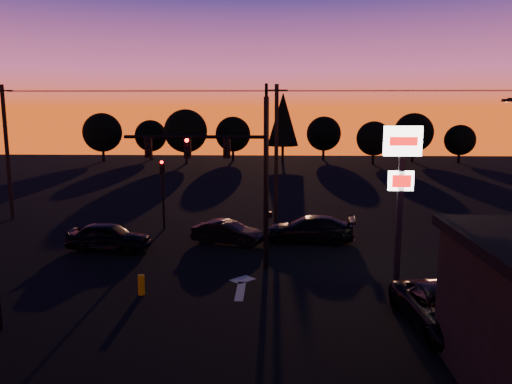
{
  "coord_description": "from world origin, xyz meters",
  "views": [
    {
      "loc": [
        1.87,
        -18.65,
        7.54
      ],
      "look_at": [
        1.0,
        5.0,
        3.5
      ],
      "focal_mm": 35.0,
      "sensor_mm": 36.0,
      "label": 1
    }
  ],
  "objects_px": {
    "car_left": "(109,237)",
    "car_mid": "(227,233)",
    "pylon_sign": "(401,173)",
    "car_right": "(309,229)",
    "traffic_signal_mast": "(231,165)",
    "suv_parked": "(443,310)",
    "bollard": "(141,285)",
    "secondary_signal": "(163,184)"
  },
  "relations": [
    {
      "from": "car_left",
      "to": "car_mid",
      "type": "height_order",
      "value": "car_left"
    },
    {
      "from": "car_right",
      "to": "traffic_signal_mast",
      "type": "bearing_deg",
      "value": -33.64
    },
    {
      "from": "secondary_signal",
      "to": "car_mid",
      "type": "height_order",
      "value": "secondary_signal"
    },
    {
      "from": "pylon_sign",
      "to": "car_mid",
      "type": "distance_m",
      "value": 11.1
    },
    {
      "from": "suv_parked",
      "to": "car_right",
      "type": "bearing_deg",
      "value": 101.94
    },
    {
      "from": "secondary_signal",
      "to": "bollard",
      "type": "height_order",
      "value": "secondary_signal"
    },
    {
      "from": "car_right",
      "to": "bollard",
      "type": "bearing_deg",
      "value": -35.74
    },
    {
      "from": "pylon_sign",
      "to": "bollard",
      "type": "bearing_deg",
      "value": -174.45
    },
    {
      "from": "car_right",
      "to": "suv_parked",
      "type": "height_order",
      "value": "car_right"
    },
    {
      "from": "traffic_signal_mast",
      "to": "pylon_sign",
      "type": "xyz_separation_m",
      "value": [
        7.1,
        -2.49,
        -0.02
      ]
    },
    {
      "from": "suv_parked",
      "to": "traffic_signal_mast",
      "type": "bearing_deg",
      "value": 134.21
    },
    {
      "from": "traffic_signal_mast",
      "to": "car_right",
      "type": "distance_m",
      "value": 7.56
    },
    {
      "from": "secondary_signal",
      "to": "pylon_sign",
      "type": "xyz_separation_m",
      "value": [
        12.0,
        -9.99,
        2.05
      ]
    },
    {
      "from": "car_mid",
      "to": "traffic_signal_mast",
      "type": "bearing_deg",
      "value": -153.43
    },
    {
      "from": "car_left",
      "to": "car_right",
      "type": "distance_m",
      "value": 10.98
    },
    {
      "from": "pylon_sign",
      "to": "car_right",
      "type": "height_order",
      "value": "pylon_sign"
    },
    {
      "from": "car_right",
      "to": "suv_parked",
      "type": "bearing_deg",
      "value": 24.43
    },
    {
      "from": "secondary_signal",
      "to": "car_left",
      "type": "distance_m",
      "value": 5.57
    },
    {
      "from": "car_mid",
      "to": "suv_parked",
      "type": "height_order",
      "value": "suv_parked"
    },
    {
      "from": "secondary_signal",
      "to": "car_right",
      "type": "height_order",
      "value": "secondary_signal"
    },
    {
      "from": "secondary_signal",
      "to": "car_right",
      "type": "relative_size",
      "value": 0.86
    },
    {
      "from": "secondary_signal",
      "to": "car_left",
      "type": "bearing_deg",
      "value": -111.45
    },
    {
      "from": "car_right",
      "to": "suv_parked",
      "type": "distance_m",
      "value": 11.77
    },
    {
      "from": "car_left",
      "to": "suv_parked",
      "type": "height_order",
      "value": "car_left"
    },
    {
      "from": "car_left",
      "to": "suv_parked",
      "type": "bearing_deg",
      "value": -115.61
    },
    {
      "from": "secondary_signal",
      "to": "car_left",
      "type": "xyz_separation_m",
      "value": [
        -1.89,
        -4.8,
        -2.11
      ]
    },
    {
      "from": "bollard",
      "to": "car_left",
      "type": "bearing_deg",
      "value": 118.63
    },
    {
      "from": "secondary_signal",
      "to": "car_left",
      "type": "height_order",
      "value": "secondary_signal"
    },
    {
      "from": "secondary_signal",
      "to": "suv_parked",
      "type": "bearing_deg",
      "value": -47.36
    },
    {
      "from": "secondary_signal",
      "to": "pylon_sign",
      "type": "relative_size",
      "value": 0.64
    },
    {
      "from": "car_mid",
      "to": "pylon_sign",
      "type": "bearing_deg",
      "value": -112.88
    },
    {
      "from": "pylon_sign",
      "to": "suv_parked",
      "type": "relative_size",
      "value": 1.36
    },
    {
      "from": "pylon_sign",
      "to": "traffic_signal_mast",
      "type": "bearing_deg",
      "value": 160.64
    },
    {
      "from": "secondary_signal",
      "to": "suv_parked",
      "type": "distance_m",
      "value": 18.84
    },
    {
      "from": "car_mid",
      "to": "suv_parked",
      "type": "bearing_deg",
      "value": -123.17
    },
    {
      "from": "car_left",
      "to": "car_mid",
      "type": "relative_size",
      "value": 1.12
    },
    {
      "from": "bollard",
      "to": "car_mid",
      "type": "height_order",
      "value": "car_mid"
    },
    {
      "from": "pylon_sign",
      "to": "car_left",
      "type": "height_order",
      "value": "pylon_sign"
    },
    {
      "from": "car_left",
      "to": "car_mid",
      "type": "bearing_deg",
      "value": -69.92
    },
    {
      "from": "car_left",
      "to": "car_right",
      "type": "xyz_separation_m",
      "value": [
        10.76,
        2.18,
        -0.02
      ]
    },
    {
      "from": "pylon_sign",
      "to": "car_right",
      "type": "relative_size",
      "value": 1.34
    },
    {
      "from": "pylon_sign",
      "to": "car_right",
      "type": "bearing_deg",
      "value": 112.98
    }
  ]
}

